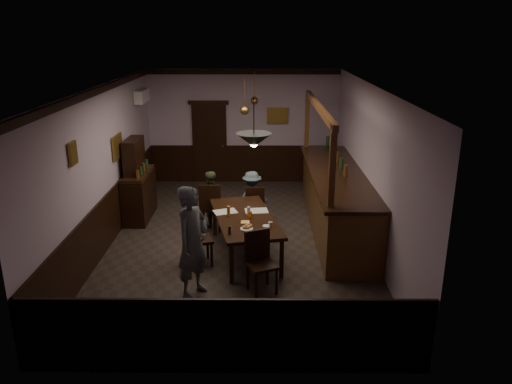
{
  "coord_description": "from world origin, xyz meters",
  "views": [
    {
      "loc": [
        0.4,
        -9.06,
        3.99
      ],
      "look_at": [
        0.36,
        -0.45,
        1.15
      ],
      "focal_mm": 35.0,
      "sensor_mm": 36.0,
      "label": 1
    }
  ],
  "objects_px": {
    "chair_far_right": "(254,205)",
    "coffee_cup": "(270,224)",
    "chair_side": "(195,236)",
    "pendant_brass_far": "(254,101)",
    "sideboard": "(138,187)",
    "dining_table": "(245,220)",
    "person_seated_right": "(252,197)",
    "bar_counter": "(336,199)",
    "person_seated_left": "(210,199)",
    "soda_can": "(250,215)",
    "chair_far_left": "(211,205)",
    "chair_near": "(260,259)",
    "pendant_iron": "(254,140)",
    "pendant_brass_mid": "(245,110)",
    "person_standing": "(193,242)"
  },
  "relations": [
    {
      "from": "chair_near",
      "to": "soda_can",
      "type": "height_order",
      "value": "chair_near"
    },
    {
      "from": "chair_near",
      "to": "pendant_iron",
      "type": "relative_size",
      "value": 1.25
    },
    {
      "from": "dining_table",
      "to": "pendant_iron",
      "type": "distance_m",
      "value": 1.82
    },
    {
      "from": "chair_side",
      "to": "pendant_brass_far",
      "type": "xyz_separation_m",
      "value": [
        1.01,
        4.25,
        1.76
      ]
    },
    {
      "from": "person_seated_left",
      "to": "pendant_brass_mid",
      "type": "bearing_deg",
      "value": -156.23
    },
    {
      "from": "pendant_iron",
      "to": "pendant_brass_mid",
      "type": "relative_size",
      "value": 0.97
    },
    {
      "from": "person_standing",
      "to": "bar_counter",
      "type": "bearing_deg",
      "value": -15.16
    },
    {
      "from": "bar_counter",
      "to": "pendant_brass_far",
      "type": "height_order",
      "value": "pendant_brass_far"
    },
    {
      "from": "chair_side",
      "to": "sideboard",
      "type": "distance_m",
      "value": 2.74
    },
    {
      "from": "chair_near",
      "to": "coffee_cup",
      "type": "distance_m",
      "value": 0.87
    },
    {
      "from": "coffee_cup",
      "to": "soda_can",
      "type": "distance_m",
      "value": 0.53
    },
    {
      "from": "coffee_cup",
      "to": "sideboard",
      "type": "relative_size",
      "value": 0.05
    },
    {
      "from": "dining_table",
      "to": "chair_side",
      "type": "bearing_deg",
      "value": -155.02
    },
    {
      "from": "chair_far_left",
      "to": "pendant_brass_mid",
      "type": "bearing_deg",
      "value": -119.14
    },
    {
      "from": "dining_table",
      "to": "pendant_brass_far",
      "type": "height_order",
      "value": "pendant_brass_far"
    },
    {
      "from": "person_seated_right",
      "to": "coffee_cup",
      "type": "height_order",
      "value": "person_seated_right"
    },
    {
      "from": "person_seated_right",
      "to": "pendant_iron",
      "type": "bearing_deg",
      "value": 67.84
    },
    {
      "from": "dining_table",
      "to": "person_seated_right",
      "type": "relative_size",
      "value": 2.08
    },
    {
      "from": "person_standing",
      "to": "person_seated_left",
      "type": "distance_m",
      "value": 2.88
    },
    {
      "from": "person_seated_right",
      "to": "pendant_brass_mid",
      "type": "height_order",
      "value": "pendant_brass_mid"
    },
    {
      "from": "chair_near",
      "to": "sideboard",
      "type": "xyz_separation_m",
      "value": [
        -2.64,
        3.18,
        0.17
      ]
    },
    {
      "from": "person_seated_left",
      "to": "soda_can",
      "type": "bearing_deg",
      "value": 90.8
    },
    {
      "from": "chair_near",
      "to": "pendant_brass_far",
      "type": "xyz_separation_m",
      "value": [
        -0.13,
        5.14,
        1.76
      ]
    },
    {
      "from": "chair_far_right",
      "to": "bar_counter",
      "type": "relative_size",
      "value": 0.2
    },
    {
      "from": "chair_near",
      "to": "bar_counter",
      "type": "bearing_deg",
      "value": 34.82
    },
    {
      "from": "chair_side",
      "to": "coffee_cup",
      "type": "distance_m",
      "value": 1.34
    },
    {
      "from": "sideboard",
      "to": "pendant_brass_far",
      "type": "height_order",
      "value": "pendant_brass_far"
    },
    {
      "from": "chair_far_right",
      "to": "coffee_cup",
      "type": "bearing_deg",
      "value": 91.65
    },
    {
      "from": "chair_far_left",
      "to": "sideboard",
      "type": "distance_m",
      "value": 1.81
    },
    {
      "from": "coffee_cup",
      "to": "pendant_brass_mid",
      "type": "height_order",
      "value": "pendant_brass_mid"
    },
    {
      "from": "pendant_iron",
      "to": "person_seated_left",
      "type": "bearing_deg",
      "value": 113.3
    },
    {
      "from": "person_seated_right",
      "to": "bar_counter",
      "type": "distance_m",
      "value": 1.77
    },
    {
      "from": "chair_near",
      "to": "person_seated_left",
      "type": "relative_size",
      "value": 0.82
    },
    {
      "from": "pendant_brass_mid",
      "to": "pendant_brass_far",
      "type": "xyz_separation_m",
      "value": [
        0.2,
        1.47,
        0.0
      ]
    },
    {
      "from": "dining_table",
      "to": "person_standing",
      "type": "height_order",
      "value": "person_standing"
    },
    {
      "from": "coffee_cup",
      "to": "pendant_iron",
      "type": "relative_size",
      "value": 0.1
    },
    {
      "from": "person_seated_left",
      "to": "coffee_cup",
      "type": "relative_size",
      "value": 14.91
    },
    {
      "from": "chair_side",
      "to": "sideboard",
      "type": "xyz_separation_m",
      "value": [
        -1.5,
        2.29,
        0.17
      ]
    },
    {
      "from": "person_seated_right",
      "to": "pendant_brass_far",
      "type": "xyz_separation_m",
      "value": [
        0.04,
        2.23,
        1.73
      ]
    },
    {
      "from": "person_seated_left",
      "to": "soda_can",
      "type": "relative_size",
      "value": 9.94
    },
    {
      "from": "person_standing",
      "to": "soda_can",
      "type": "height_order",
      "value": "person_standing"
    },
    {
      "from": "chair_far_left",
      "to": "person_standing",
      "type": "height_order",
      "value": "person_standing"
    },
    {
      "from": "person_seated_left",
      "to": "soda_can",
      "type": "distance_m",
      "value": 1.75
    },
    {
      "from": "chair_near",
      "to": "person_seated_right",
      "type": "height_order",
      "value": "person_seated_right"
    },
    {
      "from": "sideboard",
      "to": "pendant_iron",
      "type": "relative_size",
      "value": 2.25
    },
    {
      "from": "chair_far_left",
      "to": "chair_far_right",
      "type": "relative_size",
      "value": 1.13
    },
    {
      "from": "dining_table",
      "to": "pendant_brass_far",
      "type": "relative_size",
      "value": 2.92
    },
    {
      "from": "chair_side",
      "to": "bar_counter",
      "type": "xyz_separation_m",
      "value": [
        2.7,
        1.65,
        0.11
      ]
    },
    {
      "from": "person_standing",
      "to": "coffee_cup",
      "type": "xyz_separation_m",
      "value": [
        1.2,
        0.96,
        -0.09
      ]
    },
    {
      "from": "chair_side",
      "to": "pendant_brass_far",
      "type": "relative_size",
      "value": 1.22
    }
  ]
}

